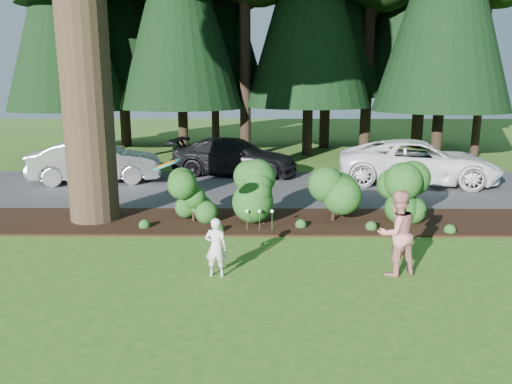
# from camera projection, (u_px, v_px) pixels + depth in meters

# --- Properties ---
(ground) EXTENTS (80.00, 80.00, 0.00)m
(ground) POSITION_uv_depth(u_px,v_px,m) (275.00, 268.00, 9.71)
(ground) COLOR #2C5C1A
(ground) RESTS_ON ground
(mulch_bed) EXTENTS (16.00, 2.50, 0.05)m
(mulch_bed) POSITION_uv_depth(u_px,v_px,m) (271.00, 221.00, 12.88)
(mulch_bed) COLOR black
(mulch_bed) RESTS_ON ground
(driveway) EXTENTS (22.00, 6.00, 0.03)m
(driveway) POSITION_uv_depth(u_px,v_px,m) (269.00, 188.00, 17.03)
(driveway) COLOR #38383A
(driveway) RESTS_ON ground
(shrub_row) EXTENTS (6.53, 1.60, 1.61)m
(shrub_row) POSITION_uv_depth(u_px,v_px,m) (302.00, 193.00, 12.59)
(shrub_row) COLOR #194615
(shrub_row) RESTS_ON ground
(lily_cluster) EXTENTS (0.69, 0.09, 0.57)m
(lily_cluster) POSITION_uv_depth(u_px,v_px,m) (260.00, 212.00, 11.95)
(lily_cluster) COLOR #194615
(lily_cluster) RESTS_ON ground
(car_silver_wagon) EXTENTS (4.71, 2.27, 1.49)m
(car_silver_wagon) POSITION_uv_depth(u_px,v_px,m) (96.00, 162.00, 17.72)
(car_silver_wagon) COLOR silver
(car_silver_wagon) RESTS_ON driveway
(car_white_suv) EXTENTS (5.87, 3.52, 1.53)m
(car_white_suv) POSITION_uv_depth(u_px,v_px,m) (419.00, 162.00, 17.50)
(car_white_suv) COLOR white
(car_white_suv) RESTS_ON driveway
(car_dark_suv) EXTENTS (5.15, 2.97, 1.41)m
(car_dark_suv) POSITION_uv_depth(u_px,v_px,m) (234.00, 157.00, 19.13)
(car_dark_suv) COLOR black
(car_dark_suv) RESTS_ON driveway
(child) EXTENTS (0.44, 0.31, 1.12)m
(child) POSITION_uv_depth(u_px,v_px,m) (216.00, 247.00, 9.22)
(child) COLOR white
(child) RESTS_ON ground
(adult) EXTENTS (0.95, 0.85, 1.62)m
(adult) POSITION_uv_depth(u_px,v_px,m) (396.00, 233.00, 9.24)
(adult) COLOR red
(adult) RESTS_ON ground
(frisbee) EXTENTS (0.53, 0.56, 0.22)m
(frisbee) POSITION_uv_depth(u_px,v_px,m) (166.00, 164.00, 9.25)
(frisbee) COLOR #18877E
(frisbee) RESTS_ON ground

